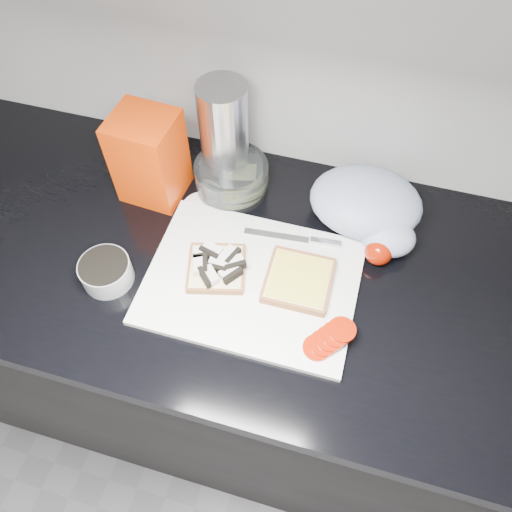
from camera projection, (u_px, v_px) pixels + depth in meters
The scene contains 14 objects.
base_cabinet at pixel (256, 355), 1.38m from camera, with size 3.50×0.60×0.86m, color black.
countertop at pixel (257, 267), 1.01m from camera, with size 3.50×0.64×0.04m, color black.
cutting_board at pixel (252, 281), 0.96m from camera, with size 0.40×0.30×0.01m, color white.
bread_left at pixel (217, 267), 0.96m from camera, with size 0.14×0.14×0.04m.
bread_right at pixel (299, 280), 0.94m from camera, with size 0.13×0.13×0.02m.
tomato_slices at pixel (329, 339), 0.87m from camera, with size 0.10×0.10×0.02m.
knife at pixel (304, 239), 1.00m from camera, with size 0.20×0.03×0.01m.
seed_tub at pixel (106, 271), 0.95m from camera, with size 0.10×0.10×0.05m.
tub_lid at pixel (203, 208), 1.06m from camera, with size 0.09×0.09×0.01m, color silver.
glass_bowl at pixel (232, 177), 1.07m from camera, with size 0.16×0.16×0.07m.
bread_bag at pixel (149, 157), 1.02m from camera, with size 0.12×0.12×0.20m, color #CD3B03.
steel_canister at pixel (224, 136), 1.02m from camera, with size 0.10×0.10×0.24m, color #A7A7AB.
grocery_bag at pixel (369, 207), 1.01m from camera, with size 0.23×0.20×0.10m.
whole_tomatoes at pixel (379, 252), 0.97m from camera, with size 0.06×0.06×0.06m.
Camera 1 is at (0.15, 0.68, 1.73)m, focal length 35.00 mm.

